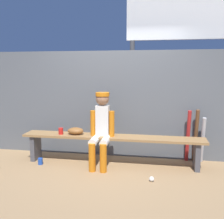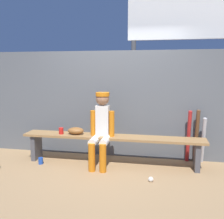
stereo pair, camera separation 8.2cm
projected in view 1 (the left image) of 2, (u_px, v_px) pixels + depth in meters
The scene contains 12 objects.
ground_plane at pixel (112, 164), 4.56m from camera, with size 30.00×30.00×0.00m, color #9E7A51.
chainlink_fence at pixel (117, 104), 4.88m from camera, with size 5.09×0.03×1.93m, color #595E63.
dugout_bench at pixel (112, 142), 4.50m from camera, with size 3.07×0.36×0.49m.
player_seated at pixel (101, 126), 4.38m from camera, with size 0.41×0.55×1.23m.
baseball_glove at pixel (76, 131), 4.59m from camera, with size 0.28×0.20×0.12m, color brown.
bat_aluminum_red at pixel (188, 136), 4.62m from camera, with size 0.06×0.06×0.91m, color #B22323.
bat_wood_dark at pixel (196, 136), 4.61m from camera, with size 0.06×0.06×0.93m, color brown.
bat_aluminum_silver at pixel (203, 140), 4.57m from camera, with size 0.06×0.06×0.81m, color #B7B7BC.
baseball at pixel (152, 179), 3.84m from camera, with size 0.07×0.07×0.07m, color white.
cup_on_ground at pixel (40, 161), 4.53m from camera, with size 0.08×0.08×0.11m, color #1E47AD.
cup_on_bench at pixel (61, 131), 4.60m from camera, with size 0.08×0.08×0.11m, color red.
scoreboard at pixel (182, 34), 5.44m from camera, with size 2.41×0.27×3.28m.
Camera 1 is at (0.78, -4.31, 1.59)m, focal length 42.83 mm.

